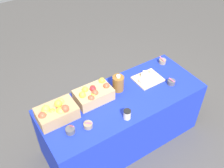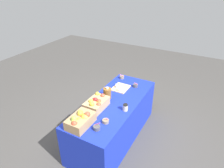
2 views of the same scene
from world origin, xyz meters
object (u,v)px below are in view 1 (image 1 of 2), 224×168
at_px(cutting_board_front, 147,79).
at_px(sample_bowl_near, 88,125).
at_px(sample_bowl_extra, 171,82).
at_px(coffee_cup, 127,114).
at_px(apple_crate_left, 56,112).
at_px(sample_bowl_mid, 162,61).
at_px(apple_crate_middle, 93,94).
at_px(cider_jug, 118,83).
at_px(sample_bowl_far, 70,130).

height_order(cutting_board_front, sample_bowl_near, sample_bowl_near).
bearing_deg(sample_bowl_extra, cutting_board_front, 129.99).
bearing_deg(coffee_cup, sample_bowl_near, 163.47).
distance_m(apple_crate_left, sample_bowl_extra, 1.37).
bearing_deg(apple_crate_left, coffee_cup, -32.74).
bearing_deg(sample_bowl_mid, sample_bowl_near, -163.13).
distance_m(apple_crate_middle, sample_bowl_near, 0.39).
bearing_deg(apple_crate_middle, cider_jug, -1.18).
bearing_deg(sample_bowl_far, apple_crate_left, 97.88).
xyz_separation_m(apple_crate_middle, coffee_cup, (0.15, -0.42, -0.03)).
bearing_deg(cider_jug, coffee_cup, -111.92).
bearing_deg(sample_bowl_far, cutting_board_front, 10.82).
height_order(sample_bowl_extra, coffee_cup, coffee_cup).
relative_size(sample_bowl_mid, coffee_cup, 0.90).
bearing_deg(apple_crate_middle, cutting_board_front, -4.17).
distance_m(sample_bowl_mid, cider_jug, 0.77).
bearing_deg(sample_bowl_extra, coffee_cup, -168.79).
bearing_deg(sample_bowl_far, coffee_cup, -14.76).
height_order(cider_jug, coffee_cup, cider_jug).
distance_m(cider_jug, coffee_cup, 0.44).
height_order(apple_crate_left, apple_crate_middle, apple_crate_left).
relative_size(sample_bowl_near, cider_jug, 0.50).
xyz_separation_m(sample_bowl_near, sample_bowl_far, (-0.18, 0.03, 0.00)).
xyz_separation_m(apple_crate_middle, sample_bowl_extra, (0.90, -0.27, -0.05)).
bearing_deg(coffee_cup, sample_bowl_far, 165.24).
relative_size(sample_bowl_far, cider_jug, 0.53).
bearing_deg(cutting_board_front, sample_bowl_mid, 22.28).
xyz_separation_m(apple_crate_left, cider_jug, (0.77, 0.02, 0.00)).
xyz_separation_m(sample_bowl_far, coffee_cup, (0.57, -0.15, 0.03)).
height_order(sample_bowl_near, sample_bowl_far, sample_bowl_far).
relative_size(sample_bowl_far, sample_bowl_extra, 1.04).
height_order(apple_crate_left, sample_bowl_extra, apple_crate_left).
distance_m(sample_bowl_near, sample_bowl_far, 0.18).
height_order(apple_crate_middle, cutting_board_front, apple_crate_middle).
height_order(apple_crate_left, sample_bowl_mid, apple_crate_left).
bearing_deg(apple_crate_middle, coffee_cup, -69.76).
relative_size(sample_bowl_near, coffee_cup, 0.94).
bearing_deg(apple_crate_middle, sample_bowl_mid, 5.21).
bearing_deg(apple_crate_left, sample_bowl_mid, 4.84).
bearing_deg(apple_crate_left, cider_jug, 1.82).
distance_m(apple_crate_left, cider_jug, 0.77).
xyz_separation_m(cutting_board_front, coffee_cup, (-0.56, -0.37, 0.04)).
relative_size(sample_bowl_far, coffee_cup, 1.01).
xyz_separation_m(apple_crate_left, cutting_board_front, (1.16, -0.02, -0.08)).
distance_m(sample_bowl_mid, sample_bowl_extra, 0.41).
bearing_deg(sample_bowl_mid, sample_bowl_extra, -116.62).
bearing_deg(sample_bowl_far, sample_bowl_mid, 13.76).
height_order(sample_bowl_near, cider_jug, cider_jug).
bearing_deg(cutting_board_front, apple_crate_middle, 175.83).
relative_size(sample_bowl_mid, sample_bowl_far, 0.90).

